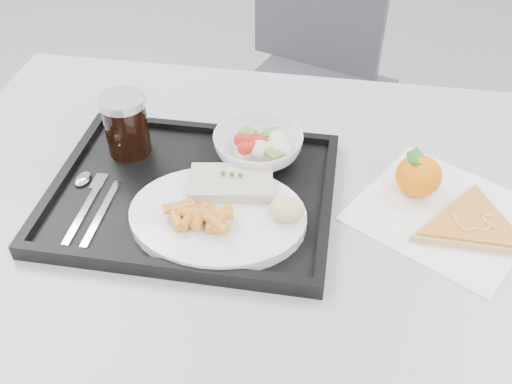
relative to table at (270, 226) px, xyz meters
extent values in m
cube|color=silver|center=(0.00, 0.00, 0.05)|extent=(1.20, 0.80, 0.03)
cylinder|color=#47474C|center=(-0.54, 0.34, -0.32)|extent=(0.04, 0.04, 0.72)
cylinder|color=#47474C|center=(0.54, 0.34, -0.32)|extent=(0.04, 0.04, 0.72)
cube|color=#3C3C43|center=(0.00, 0.78, -0.23)|extent=(0.54, 0.54, 0.04)
cylinder|color=#47474C|center=(-0.18, 0.60, -0.47)|extent=(0.03, 0.03, 0.43)
cylinder|color=#47474C|center=(0.18, 0.60, -0.47)|extent=(0.03, 0.03, 0.43)
cylinder|color=#47474C|center=(-0.18, 0.96, -0.47)|extent=(0.03, 0.03, 0.43)
cylinder|color=#47474C|center=(0.18, 0.96, -0.47)|extent=(0.03, 0.03, 0.43)
cube|color=black|center=(-0.12, -0.02, 0.07)|extent=(0.45, 0.35, 0.01)
cube|color=black|center=(-0.12, 0.14, 0.09)|extent=(0.45, 0.02, 0.01)
cube|color=black|center=(-0.12, -0.19, 0.09)|extent=(0.45, 0.02, 0.01)
cube|color=black|center=(0.09, -0.02, 0.09)|extent=(0.02, 0.32, 0.01)
cube|color=black|center=(-0.34, -0.02, 0.09)|extent=(0.02, 0.32, 0.01)
cylinder|color=white|center=(-0.07, -0.08, 0.09)|extent=(0.27, 0.27, 0.02)
cube|color=beige|center=(-0.06, -0.02, 0.11)|extent=(0.14, 0.10, 0.02)
sphere|color=#236B1C|center=(-0.07, -0.02, 0.12)|extent=(0.01, 0.01, 0.01)
sphere|color=#236B1C|center=(-0.06, -0.02, 0.12)|extent=(0.01, 0.01, 0.01)
sphere|color=#236B1C|center=(-0.05, -0.02, 0.12)|extent=(0.01, 0.01, 0.01)
ellipsoid|color=#EFC784|center=(0.03, -0.08, 0.12)|extent=(0.05, 0.05, 0.03)
imported|color=white|center=(-0.03, 0.08, 0.11)|extent=(0.15, 0.15, 0.05)
cylinder|color=black|center=(-0.26, 0.07, 0.13)|extent=(0.07, 0.07, 0.10)
cylinder|color=#A5A8AD|center=(-0.26, 0.07, 0.18)|extent=(0.08, 0.08, 0.01)
cube|color=silver|center=(-0.28, -0.10, 0.08)|extent=(0.01, 0.15, 0.00)
ellipsoid|color=silver|center=(-0.31, -0.03, 0.09)|extent=(0.03, 0.04, 0.01)
cube|color=silver|center=(-0.25, -0.10, 0.08)|extent=(0.01, 0.15, 0.00)
cube|color=silver|center=(-0.28, -0.03, 0.08)|extent=(0.02, 0.04, 0.00)
cube|color=white|center=(0.28, 0.00, 0.07)|extent=(0.34, 0.33, 0.00)
ellipsoid|color=#D75E0F|center=(0.23, 0.05, 0.10)|extent=(0.09, 0.09, 0.07)
cube|color=#236B1C|center=(0.23, 0.05, 0.13)|extent=(0.05, 0.05, 0.02)
cube|color=#236B1C|center=(0.23, 0.05, 0.13)|extent=(0.05, 0.03, 0.02)
cylinder|color=tan|center=(0.31, -0.02, 0.08)|extent=(0.28, 0.28, 0.01)
cylinder|color=#A73C1D|center=(0.31, -0.02, 0.08)|extent=(0.25, 0.25, 0.00)
cube|color=#EABC47|center=(0.29, -0.04, 0.09)|extent=(0.01, 0.02, 0.00)
cube|color=#EABC47|center=(0.29, -0.03, 0.09)|extent=(0.01, 0.02, 0.00)
cube|color=#EABC47|center=(0.33, -0.01, 0.09)|extent=(0.02, 0.01, 0.00)
cube|color=#EABC47|center=(0.34, -0.03, 0.09)|extent=(0.02, 0.01, 0.00)
cube|color=#EABC47|center=(0.33, -0.04, 0.09)|extent=(0.01, 0.02, 0.00)
cube|color=#EABC47|center=(0.33, -0.02, 0.09)|extent=(0.01, 0.02, 0.00)
cube|color=#EABC47|center=(0.31, -0.05, 0.09)|extent=(0.02, 0.01, 0.00)
cylinder|color=orange|center=(-0.12, -0.12, 0.11)|extent=(0.04, 0.05, 0.02)
cylinder|color=orange|center=(-0.07, -0.11, 0.11)|extent=(0.03, 0.05, 0.02)
cylinder|color=orange|center=(-0.12, -0.10, 0.12)|extent=(0.05, 0.04, 0.02)
cylinder|color=orange|center=(-0.11, -0.10, 0.11)|extent=(0.05, 0.04, 0.02)
cylinder|color=orange|center=(-0.09, -0.11, 0.11)|extent=(0.02, 0.05, 0.02)
cylinder|color=orange|center=(-0.06, -0.11, 0.12)|extent=(0.05, 0.02, 0.02)
cylinder|color=orange|center=(-0.11, -0.11, 0.11)|extent=(0.02, 0.05, 0.02)
cylinder|color=orange|center=(-0.10, -0.10, 0.11)|extent=(0.05, 0.02, 0.02)
cylinder|color=orange|center=(-0.06, -0.12, 0.12)|extent=(0.05, 0.04, 0.02)
cylinder|color=orange|center=(-0.06, -0.11, 0.12)|extent=(0.02, 0.05, 0.02)
sphere|color=red|center=(-0.04, 0.06, 0.12)|extent=(0.02, 0.02, 0.02)
sphere|color=red|center=(-0.04, 0.08, 0.12)|extent=(0.02, 0.02, 0.02)
sphere|color=red|center=(-0.03, 0.08, 0.12)|extent=(0.02, 0.02, 0.02)
sphere|color=red|center=(-0.05, 0.08, 0.12)|extent=(0.02, 0.02, 0.02)
sphere|color=red|center=(-0.06, 0.08, 0.12)|extent=(0.02, 0.02, 0.02)
sphere|color=red|center=(-0.05, 0.06, 0.12)|extent=(0.02, 0.02, 0.02)
ellipsoid|color=silver|center=(-0.03, 0.06, 0.12)|extent=(0.04, 0.04, 0.03)
ellipsoid|color=silver|center=(0.00, 0.09, 0.12)|extent=(0.04, 0.04, 0.03)
ellipsoid|color=silver|center=(0.00, 0.07, 0.12)|extent=(0.04, 0.04, 0.03)
ellipsoid|color=silver|center=(0.01, 0.07, 0.12)|extent=(0.04, 0.04, 0.03)
cube|color=#538533|center=(0.00, 0.05, 0.12)|extent=(0.03, 0.03, 0.00)
cube|color=#538533|center=(-0.06, 0.10, 0.12)|extent=(0.03, 0.03, 0.00)
cube|color=#538533|center=(-0.01, 0.10, 0.12)|extent=(0.03, 0.03, 0.00)
camera|label=1|loc=(0.09, -0.69, 0.69)|focal=40.00mm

